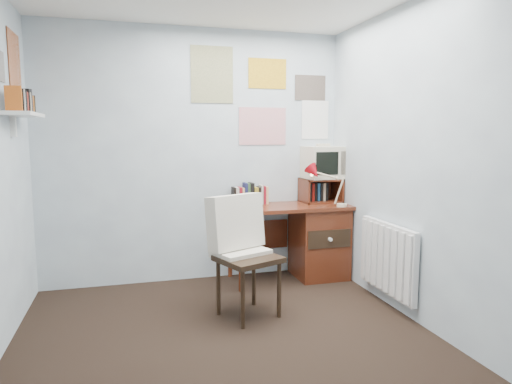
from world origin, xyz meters
TOP-DOWN VIEW (x-y plane):
  - ground at (0.00, 0.00)m, footprint 3.50×3.50m
  - back_wall at (0.00, 1.75)m, footprint 3.00×0.02m
  - right_wall at (1.50, 0.00)m, footprint 0.02×3.50m
  - desk at (1.17, 1.48)m, footprint 1.20×0.55m
  - desk_chair at (0.26, 0.65)m, footprint 0.62×0.61m
  - desk_lamp at (1.37, 1.26)m, footprint 0.28×0.24m
  - tv_riser at (1.29, 1.59)m, footprint 0.40×0.30m
  - crt_tv at (1.32, 1.61)m, footprint 0.41×0.38m
  - book_row at (0.66, 1.66)m, footprint 0.60×0.14m
  - radiator at (1.46, 0.55)m, footprint 0.09×0.80m
  - wall_shelf at (-1.40, 1.10)m, footprint 0.20×0.62m
  - posters_back at (0.70, 1.74)m, footprint 1.20×0.01m
  - posters_left at (-1.49, 1.10)m, footprint 0.01×0.70m

SIDE VIEW (x-z plane):
  - ground at x=0.00m, z-range 0.00..0.00m
  - desk at x=1.17m, z-range 0.03..0.79m
  - radiator at x=1.46m, z-range 0.12..0.72m
  - desk_chair at x=0.26m, z-range 0.00..0.95m
  - book_row at x=0.66m, z-range 0.76..0.98m
  - tv_riser at x=1.29m, z-range 0.76..1.01m
  - desk_lamp at x=1.37m, z-range 0.76..1.13m
  - crt_tv at x=1.32m, z-range 1.01..1.37m
  - back_wall at x=0.00m, z-range 0.00..2.50m
  - right_wall at x=1.50m, z-range 0.00..2.50m
  - wall_shelf at x=-1.40m, z-range 1.50..1.74m
  - posters_back at x=0.70m, z-range 1.40..2.30m
  - posters_left at x=-1.49m, z-range 1.70..2.30m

